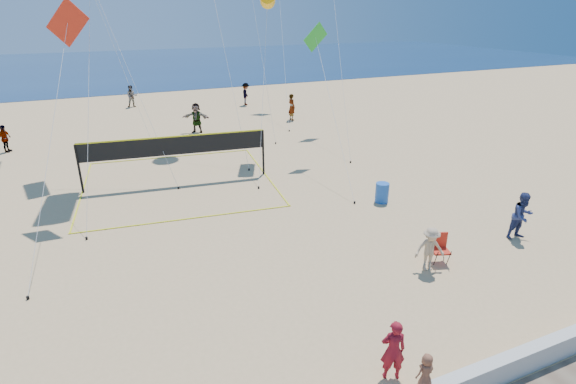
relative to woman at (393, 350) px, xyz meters
name	(u,v)px	position (x,y,z in m)	size (l,w,h in m)	color
ground	(359,319)	(0.42, 1.96, -0.74)	(120.00, 120.00, 0.00)	tan
ocean	(127,65)	(0.42, 63.96, -0.72)	(140.00, 50.00, 0.03)	navy
woman	(393,350)	(0.00, 0.00, 0.00)	(0.54, 0.35, 1.48)	maroon
toddler	(426,372)	(0.03, -0.98, 0.26)	(0.39, 0.25, 0.80)	brown
bystander_a	(522,216)	(7.97, 3.55, 0.11)	(0.83, 0.65, 1.70)	navy
bystander_b	(430,249)	(3.67, 3.18, -0.03)	(0.92, 0.53, 1.42)	tan
far_person_0	(5,139)	(-9.82, 22.57, 0.03)	(0.90, 0.38, 1.54)	gray
far_person_1	(196,118)	(0.99, 22.56, 0.21)	(1.77, 0.56, 1.90)	gray
far_person_2	(292,107)	(8.06, 23.23, 0.20)	(0.68, 0.45, 1.88)	gray
far_person_3	(132,96)	(-1.96, 32.72, 0.14)	(0.85, 0.66, 1.75)	gray
far_person_4	(246,94)	(6.81, 29.76, 0.17)	(1.18, 0.68, 1.82)	gray
camp_chair	(440,246)	(4.29, 3.43, -0.19)	(0.65, 0.76, 1.08)	red
trash_barrel	(382,193)	(5.40, 8.15, -0.32)	(0.55, 0.55, 0.83)	#1B53B2
volleyball_net	(175,151)	(-1.95, 13.82, 0.78)	(9.26, 9.13, 2.24)	black
kite_3	(66,34)	(-5.54, 12.36, 5.93)	(2.90, 6.76, 7.88)	red
kite_4	(318,46)	(5.50, 14.48, 5.04)	(2.08, 6.64, 6.91)	green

